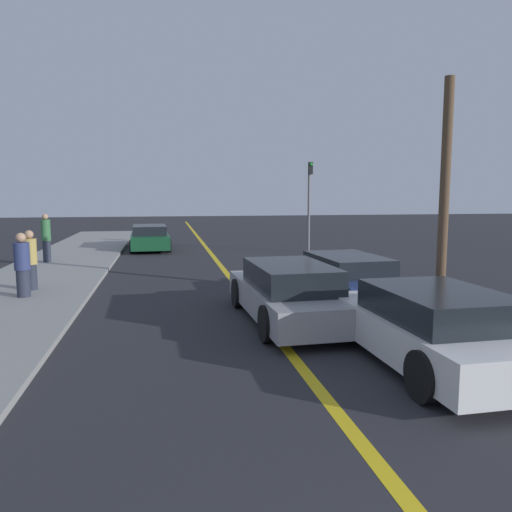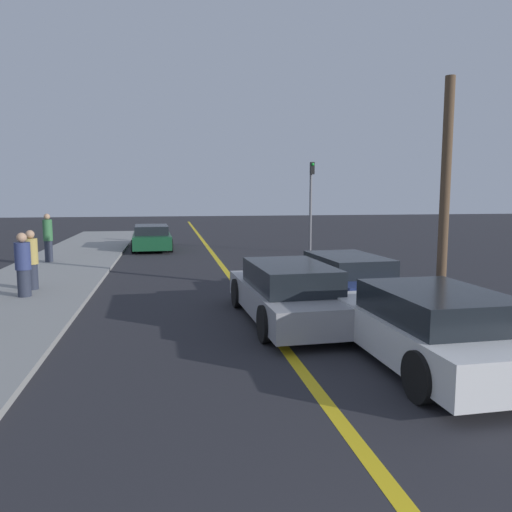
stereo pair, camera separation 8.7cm
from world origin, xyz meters
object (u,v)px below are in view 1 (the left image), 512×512
at_px(car_parked_left_lot, 150,238).
at_px(traffic_light, 309,198).
at_px(utility_pole, 445,192).
at_px(pedestrian_far_standing, 30,260).
at_px(car_ahead_center, 288,293).
at_px(pedestrian_mid_group, 22,265).
at_px(pedestrian_by_sign, 46,238).
at_px(car_far_distant, 345,277).
at_px(car_near_right_lane, 432,327).

relative_size(car_parked_left_lot, traffic_light, 1.13).
bearing_deg(utility_pole, pedestrian_far_standing, 163.77).
height_order(car_ahead_center, pedestrian_mid_group, pedestrian_mid_group).
relative_size(car_parked_left_lot, pedestrian_by_sign, 2.53).
xyz_separation_m(car_parked_left_lot, pedestrian_mid_group, (-2.84, -11.47, 0.34)).
xyz_separation_m(car_parked_left_lot, pedestrian_far_standing, (-2.89, -10.50, 0.34)).
bearing_deg(pedestrian_mid_group, utility_pole, -11.22).
relative_size(pedestrian_mid_group, traffic_light, 0.39).
xyz_separation_m(car_ahead_center, car_parked_left_lot, (-3.28, 14.61, -0.03)).
bearing_deg(utility_pole, car_far_distant, 159.39).
height_order(car_ahead_center, utility_pole, utility_pole).
height_order(car_near_right_lane, car_parked_left_lot, car_near_right_lane).
bearing_deg(car_near_right_lane, car_ahead_center, 115.75).
bearing_deg(utility_pole, traffic_light, 90.90).
bearing_deg(car_near_right_lane, car_far_distant, 83.89).
bearing_deg(car_ahead_center, car_near_right_lane, -65.10).
height_order(car_near_right_lane, car_far_distant, car_near_right_lane).
distance_m(car_far_distant, utility_pole, 3.21).
height_order(car_far_distant, pedestrian_mid_group, pedestrian_mid_group).
distance_m(car_ahead_center, car_far_distant, 2.77).
relative_size(pedestrian_mid_group, utility_pole, 0.30).
relative_size(car_near_right_lane, car_far_distant, 0.94).
distance_m(car_parked_left_lot, pedestrian_mid_group, 11.82).
distance_m(pedestrian_mid_group, utility_pole, 10.67).
height_order(car_near_right_lane, pedestrian_mid_group, pedestrian_mid_group).
distance_m(car_ahead_center, pedestrian_far_standing, 7.42).
height_order(car_far_distant, utility_pole, utility_pole).
bearing_deg(pedestrian_by_sign, car_parked_left_lot, 51.49).
relative_size(pedestrian_far_standing, utility_pole, 0.30).
bearing_deg(car_far_distant, car_parked_left_lot, 109.34).
height_order(pedestrian_far_standing, pedestrian_by_sign, pedestrian_by_sign).
bearing_deg(traffic_light, utility_pole, -89.10).
relative_size(pedestrian_far_standing, pedestrian_by_sign, 0.88).
height_order(car_ahead_center, pedestrian_far_standing, pedestrian_far_standing).
distance_m(car_far_distant, car_parked_left_lot, 13.74).
xyz_separation_m(car_near_right_lane, pedestrian_by_sign, (-8.60, 12.99, 0.43)).
height_order(car_parked_left_lot, pedestrian_mid_group, pedestrian_mid_group).
bearing_deg(pedestrian_far_standing, car_ahead_center, -33.69).
bearing_deg(pedestrian_far_standing, traffic_light, 38.08).
bearing_deg(car_near_right_lane, traffic_light, 79.42).
relative_size(car_far_distant, pedestrian_mid_group, 2.86).
bearing_deg(car_parked_left_lot, utility_pole, -63.27).
xyz_separation_m(car_ahead_center, car_far_distant, (1.99, 1.93, -0.05)).
xyz_separation_m(car_far_distant, car_parked_left_lot, (-5.27, 12.69, 0.02)).
distance_m(pedestrian_far_standing, utility_pole, 10.95).
xyz_separation_m(pedestrian_far_standing, traffic_light, (10.19, 7.99, 1.61)).
distance_m(car_near_right_lane, utility_pole, 5.37).
height_order(car_far_distant, pedestrian_far_standing, pedestrian_far_standing).
distance_m(car_ahead_center, traffic_light, 12.89).
bearing_deg(car_near_right_lane, car_parked_left_lot, 103.92).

